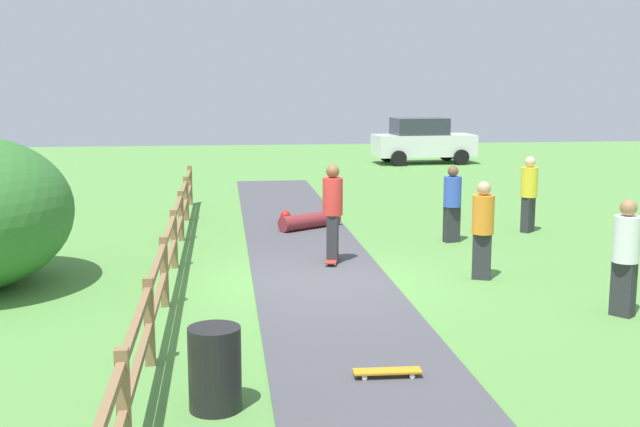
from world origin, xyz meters
name	(u,v)px	position (x,y,z in m)	size (l,w,h in m)	color
ground_plane	(322,281)	(0.00, 0.00, 0.00)	(60.00, 60.00, 0.00)	#568E42
asphalt_path	(322,280)	(0.00, 0.00, 0.01)	(2.40, 28.00, 0.02)	#47474C
wooden_fence	(169,247)	(-2.60, 0.00, 0.67)	(0.12, 18.12, 1.10)	olive
trash_bin	(215,368)	(-1.80, -5.29, 0.45)	(0.56, 0.56, 0.90)	black
skater_riding	(333,208)	(0.37, 1.27, 1.07)	(0.46, 0.82, 1.88)	#B23326
skater_fallen	(308,220)	(0.30, 4.92, 0.20)	(1.57, 1.52, 0.36)	maroon
skateboard_loose	(387,371)	(0.19, -4.66, 0.09)	(0.81, 0.23, 0.08)	#BF8C19
bystander_orange	(483,226)	(2.80, -0.23, 0.96)	(0.49, 0.49, 1.73)	#2D2D33
bystander_white	(626,252)	(4.16, -2.62, 0.96)	(0.53, 0.53, 1.74)	#2D2D33
bystander_yellow	(529,191)	(5.27, 3.89, 0.97)	(0.54, 0.54, 1.75)	#2D2D33
bystander_blue	(452,200)	(3.20, 2.99, 0.91)	(0.46, 0.46, 1.66)	#2D2D33
parked_car_white	(422,141)	(6.72, 19.28, 0.96)	(4.30, 2.21, 1.92)	silver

